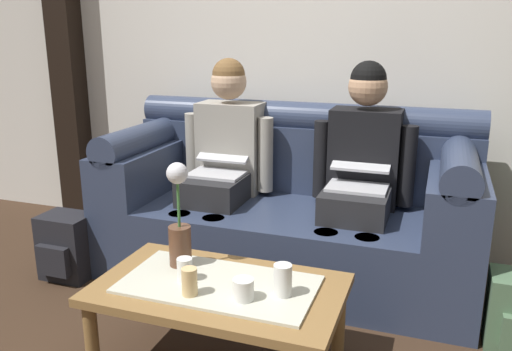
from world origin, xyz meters
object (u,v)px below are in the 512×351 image
Objects in this scene: person_left at (224,156)px; cup_near_left at (283,280)px; backpack_left at (67,247)px; cup_far_center at (190,282)px; person_right at (361,168)px; flower_vase at (179,224)px; couch at (289,209)px; cup_near_right at (185,269)px; coffee_table at (219,295)px; cup_far_left at (243,289)px.

cup_near_left is (0.67, -1.02, -0.20)m from person_left.
cup_near_left is at bearing -19.32° from backpack_left.
cup_near_left is at bearing 19.03° from cup_far_center.
person_right is 2.68× the size of flower_vase.
cup_near_right is (-0.14, -1.04, 0.07)m from couch.
person_right is at bearing 68.29° from coffee_table.
cup_far_center reaches higher than cup_far_left.
cup_near_left is (0.49, -0.11, -0.13)m from flower_vase.
cup_far_center is 1.28m from backpack_left.
person_left is 12.94× the size of cup_near_right.
coffee_table is at bearing 177.91° from cup_near_left.
coffee_table reaches higher than backpack_left.
person_left is at bearing 179.99° from person_right.
couch is at bearing 24.23° from backpack_left.
cup_far_left reaches higher than coffee_table.
coffee_table is at bearing -68.30° from person_left.
flower_vase is 4.18× the size of cup_far_center.
couch is 0.49m from person_left.
person_right reaches higher than cup_near_left.
person_right reaches higher than flower_vase.
couch is at bearing 0.38° from person_left.
person_left is 1.00× the size of person_right.
person_right is 1.10m from flower_vase.
backpack_left is (-0.94, 0.39, -0.40)m from flower_vase.
flower_vase is (-0.62, -0.91, -0.08)m from person_right.
person_right is at bearing 62.37° from cup_near_right.
backpack_left is at bearing 157.02° from coffee_table.
cup_near_right is (-0.54, -1.03, -0.22)m from person_right.
backpack_left is at bearing 160.68° from cup_near_left.
person_left is 3.27× the size of backpack_left.
coffee_table is 0.35m from flower_vase.
cup_near_left is 0.15m from cup_far_left.
cup_far_left is at bearing -148.13° from cup_near_left.
cup_near_right is 0.87× the size of cup_far_center.
coffee_table is 0.30m from cup_near_left.
cup_far_left is 0.22× the size of backpack_left.
flower_vase reaches higher than cup_near_left.
couch is 1.14m from cup_far_center.
cup_far_center is (-0.06, -0.13, 0.11)m from coffee_table.
person_right is 14.80× the size of cup_far_left.
coffee_table is (0.00, -1.01, -0.04)m from couch.
cup_far_center is 0.29× the size of backpack_left.
person_right is 1.13m from coffee_table.
person_left is (-0.40, -0.00, 0.28)m from couch.
person_right is (0.80, -0.00, 0.00)m from person_left.
person_right reaches higher than cup_far_center.
cup_far_left is at bearing -63.71° from person_left.
flower_vase is 0.44m from cup_far_left.
cup_far_left is (0.21, 0.04, -0.01)m from cup_far_center.
cup_near_right is (0.26, -1.03, -0.22)m from person_left.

